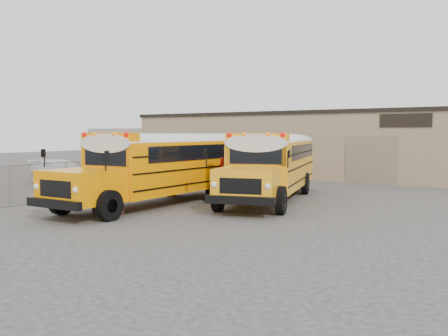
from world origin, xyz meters
The scene contains 9 objects.
ground centered at (0.00, 0.00, 0.00)m, with size 120.00×120.00×0.00m, color #343230.
warehouse centered at (0.00, 19.99, 2.37)m, with size 30.20×10.20×4.67m.
chainlink_fence centered at (-6.00, 3.00, 0.90)m, with size 0.07×18.07×1.81m.
distant_building_left centered at (-22.00, 22.00, 1.80)m, with size 8.00×6.00×3.60m, color gray.
school_bus_left centered at (-1.32, 8.06, 1.86)m, with size 3.34×11.00×3.21m.
school_bus_right centered at (0.30, 11.85, 1.84)m, with size 5.58×11.19×3.19m.
tarp_bundle centered at (-0.96, -2.11, 0.74)m, with size 1.17×1.11×1.45m.
car_white centered at (-11.98, 4.42, 0.76)m, with size 2.12×5.21×1.51m, color white.
car_dark centered at (-9.95, 9.35, 0.78)m, with size 1.66×4.75×1.57m, color black.
Camera 1 is at (13.30, -15.61, 3.15)m, focal length 40.00 mm.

